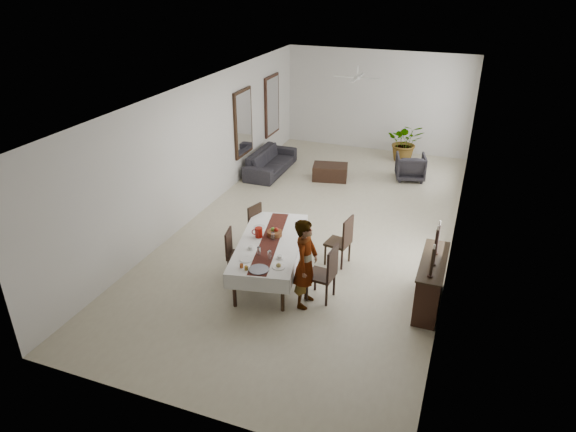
{
  "coord_description": "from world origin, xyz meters",
  "views": [
    {
      "loc": [
        3.1,
        -10.36,
        5.56
      ],
      "look_at": [
        -0.13,
        -1.78,
        1.05
      ],
      "focal_mm": 32.0,
      "sensor_mm": 36.0,
      "label": 1
    }
  ],
  "objects": [
    {
      "name": "wall_front",
      "position": [
        0.0,
        -6.0,
        1.6
      ],
      "size": [
        6.0,
        0.02,
        3.2
      ],
      "primitive_type": "cube",
      "color": "silver",
      "rests_on": "floor"
    },
    {
      "name": "wine_glass_mid",
      "position": [
        -0.26,
        -2.94,
        0.84
      ],
      "size": [
        0.07,
        0.07,
        0.17
      ],
      "primitive_type": "cylinder",
      "color": "white",
      "rests_on": "tablecloth_top"
    },
    {
      "name": "mirror_frame_far",
      "position": [
        -2.96,
        4.3,
        1.6
      ],
      "size": [
        0.06,
        1.05,
        1.85
      ],
      "primitive_type": "cube",
      "color": "black",
      "rests_on": "wall_left"
    },
    {
      "name": "saucer_right",
      "position": [
        0.13,
        -2.91,
        0.76
      ],
      "size": [
        0.15,
        0.15,
        0.01
      ],
      "primitive_type": "cylinder",
      "color": "silver",
      "rests_on": "tablecloth_top"
    },
    {
      "name": "wine_glass_far",
      "position": [
        -0.24,
        -2.33,
        0.84
      ],
      "size": [
        0.07,
        0.07,
        0.17
      ],
      "primitive_type": "cylinder",
      "color": "white",
      "rests_on": "tablecloth_top"
    },
    {
      "name": "fan_hub",
      "position": [
        0.0,
        3.0,
        2.9
      ],
      "size": [
        0.16,
        0.16,
        0.08
      ],
      "primitive_type": "cylinder",
      "color": "silver",
      "rests_on": "fan_rod"
    },
    {
      "name": "sofa",
      "position": [
        -2.41,
        2.84,
        0.32
      ],
      "size": [
        0.88,
        2.23,
        0.65
      ],
      "primitive_type": "imported",
      "rotation": [
        0.0,
        0.0,
        1.58
      ],
      "color": "#27252A",
      "rests_on": "floor"
    },
    {
      "name": "wall_left",
      "position": [
        -3.0,
        0.0,
        1.6
      ],
      "size": [
        0.02,
        12.0,
        3.2
      ],
      "primitive_type": "cube",
      "color": "silver",
      "rests_on": "floor"
    },
    {
      "name": "chair_left_far_leg_br",
      "position": [
        -0.73,
        -1.7,
        0.21
      ],
      "size": [
        0.05,
        0.05,
        0.41
      ],
      "primitive_type": "cylinder",
      "rotation": [
        0.0,
        0.0,
        -0.31
      ],
      "color": "black",
      "rests_on": "floor"
    },
    {
      "name": "chair_left_far_seat",
      "position": [
        -0.84,
        -1.48,
        0.44
      ],
      "size": [
        0.53,
        0.53,
        0.05
      ],
      "primitive_type": "cube",
      "rotation": [
        0.0,
        0.0,
        -1.88
      ],
      "color": "black",
      "rests_on": "chair_left_far_leg_fl"
    },
    {
      "name": "table_leg_fl",
      "position": [
        -0.47,
        -3.58,
        0.35
      ],
      "size": [
        0.08,
        0.08,
        0.69
      ],
      "primitive_type": "cylinder",
      "rotation": [
        0.0,
        0.0,
        0.21
      ],
      "color": "black",
      "rests_on": "floor"
    },
    {
      "name": "chair_left_far_leg_fl",
      "position": [
        -0.95,
        -1.27,
        0.21
      ],
      "size": [
        0.05,
        0.05,
        0.41
      ],
      "primitive_type": "cylinder",
      "rotation": [
        0.0,
        0.0,
        -0.31
      ],
      "color": "black",
      "rests_on": "floor"
    },
    {
      "name": "red_pitcher",
      "position": [
        -0.55,
        -2.29,
        0.85
      ],
      "size": [
        0.18,
        0.18,
        0.2
      ],
      "primitive_type": "cylinder",
      "rotation": [
        0.0,
        0.0,
        0.21
      ],
      "color": "maroon",
      "rests_on": "tablecloth_top"
    },
    {
      "name": "chair_left_near_leg_bl",
      "position": [
        -0.72,
        -2.4,
        0.2
      ],
      "size": [
        0.05,
        0.05,
        0.41
      ],
      "primitive_type": "cylinder",
      "rotation": [
        0.0,
        0.0,
        0.21
      ],
      "color": "black",
      "rests_on": "floor"
    },
    {
      "name": "woman",
      "position": [
        0.68,
        -3.05,
        0.85
      ],
      "size": [
        0.41,
        0.62,
        1.69
      ],
      "primitive_type": "imported",
      "rotation": [
        0.0,
        0.0,
        1.56
      ],
      "color": "gray",
      "rests_on": "floor"
    },
    {
      "name": "pitcher_handle",
      "position": [
        -0.63,
        -2.31,
        0.85
      ],
      "size": [
        0.12,
        0.04,
        0.12
      ],
      "primitive_type": "torus",
      "rotation": [
        1.57,
        0.0,
        0.21
      ],
      "color": "#9A0B0B",
      "rests_on": "red_pitcher"
    },
    {
      "name": "chair_left_near_leg_fl",
      "position": [
        -1.05,
        -2.47,
        0.2
      ],
      "size": [
        0.05,
        0.05,
        0.41
      ],
      "primitive_type": "cylinder",
      "rotation": [
        0.0,
        0.0,
        0.21
      ],
      "color": "black",
      "rests_on": "floor"
    },
    {
      "name": "candlestick_far_base",
      "position": [
        2.78,
        -2.04,
        0.94
      ],
      "size": [
        0.1,
        0.1,
        0.03
      ],
      "primitive_type": "cylinder",
      "color": "black",
      "rests_on": "sideboard_top"
    },
    {
      "name": "wall_back",
      "position": [
        0.0,
        6.0,
        1.6
      ],
      "size": [
        6.0,
        0.02,
        3.2
      ],
      "primitive_type": "cube",
      "color": "silver",
      "rests_on": "floor"
    },
    {
      "name": "chair_right_far_back",
      "position": [
        1.05,
        -1.52,
        0.78
      ],
      "size": [
        0.11,
        0.45,
        0.58
      ],
      "primitive_type": "cube",
      "rotation": [
        0.0,
        0.0,
        1.41
      ],
      "color": "black",
      "rests_on": "chair_right_far_seat"
    },
    {
      "name": "teacup_right",
      "position": [
        0.13,
        -2.91,
        0.78
      ],
      "size": [
        0.09,
        0.09,
        0.06
      ],
      "primitive_type": "cylinder",
      "color": "silver",
      "rests_on": "saucer_right"
    },
    {
      "name": "mirror_glass_far",
      "position": [
        -2.92,
        4.3,
        1.6
      ],
      "size": [
        0.01,
        0.9,
        1.7
      ],
      "primitive_type": "cube",
      "color": "white",
      "rests_on": "mirror_frame_far"
    },
    {
      "name": "chair_right_far_leg_br",
      "position": [
        0.69,
        -1.27,
        0.22
      ],
      "size": [
        0.05,
        0.05,
        0.45
      ],
      "primitive_type": "cylinder",
      "rotation": [
        0.0,
        0.0,
        -0.16
      ],
      "color": "black",
      "rests_on": "floor"
    },
    {
      "name": "chair_right_near_leg_fr",
      "position": [
        1.1,
        -2.61,
        0.23
      ],
      "size": [
        0.05,
        0.05,
        0.46
      ],
      "primitive_type": "cylinder",
      "rotation": [
        0.0,
        0.0,
        -0.09
      ],
      "color": "black",
      "rests_on": "floor"
    },
    {
      "name": "potted_plant",
      "position": [
        1.13,
        5.22,
        0.61
      ],
      "size": [
        1.23,
        1.11,
        1.21
      ],
      "primitive_type": "imported",
      "rotation": [
        0.0,
        0.0,
        0.16
      ],
      "color": "#2E5522",
      "rests_on": "floor"
    },
    {
      "name": "floor",
      "position": [
        0.0,
        0.0,
        0.0
      ],
      "size": [
        6.0,
        12.0,
        0.0
      ],
      "primitive_type": "cube",
      "color": "beige",
      "rests_on": "ground"
    },
    {
      "name": "fruit_red",
      "position": [
        -0.25,
        -2.11,
        0.88
      ],
      "size": [
        0.09,
        0.09,
        0.09
      ],
      "primitive_type": "sphere",
      "color": "#9D1B0F",
      "rests_on": "fruit_basket"
    },
    {
      "name": "table_runner",
      "position": [
        -0.28,
        -2.38,
        0.76
      ],
      "size": [
        0.84,
        2.49,
        0.0
      ],
      "primitive_type": "cube",
      "rotation": [
        0.0,
        0.0,
        0.21
      ],
      "color": "#572118",
      "rests_on": "tablecloth_top"
    },
    {
      "name": "chair_right_near_leg_br",
      "position": [
        0.72,
        -2.58,
        0.23
      ],
      "size": [
        0.05,
        0.05,
        0.46
      ],
      "primitive_type": "cylinder",
      "rotation": [
        0.0,
        0.0,
        -0.09
      ],
      "color": "black",
      "rests_on": "floor"
    },
    {
      "name": "table_leg_fr",
      "position": [
        0.38,
        -3.4,
        0.35
      ],
      "size": [
        0.08,
        0.08,
        0.69
      ],
      "primitive_type": "cylinder",
      "rotation": [
        0.0,
        0.0,
        0.21
      ],
      "color": "black",
      "rests_on": "floor"
    },
    {
      "name": "tablecloth_drape_far",
      "position": [
        -0.54,
        -1.14,
        0.6
      ],
      "size": [
        1.15,
        0.25,
        0.3
      ],
      "primitive_type": "cube",
      "rotation": [
        0.0,
        0.0,
        0.21
      ],
      "color": "silver",
      "rests_on": "dining_table_top"
    },
    {
      "name": "chair_left_far_leg_fr",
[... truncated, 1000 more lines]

